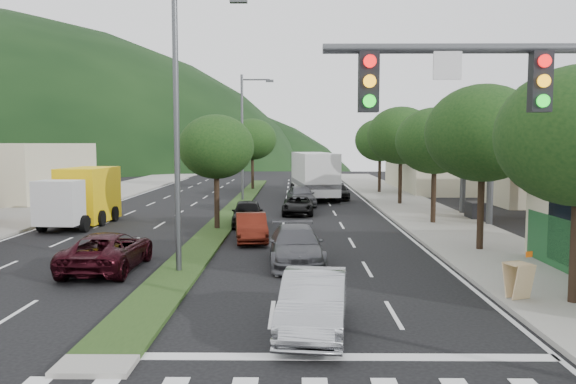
{
  "coord_description": "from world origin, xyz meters",
  "views": [
    {
      "loc": [
        4.09,
        -11.62,
        4.63
      ],
      "look_at": [
        3.86,
        10.97,
        2.66
      ],
      "focal_mm": 35.0,
      "sensor_mm": 36.0,
      "label": 1
    }
  ],
  "objects_px": {
    "streetlight_mid": "(245,131)",
    "suv_maroon": "(108,251)",
    "traffic_signal": "(571,142)",
    "a_frame_sign": "(519,277)",
    "tree_r_e": "(380,140)",
    "car_queue_c": "(251,227)",
    "tree_r_b": "(483,133)",
    "car_queue_d": "(298,205)",
    "car_queue_f": "(337,192)",
    "sedan_silver": "(314,302)",
    "car_queue_a": "(248,213)",
    "car_queue_b": "(296,246)",
    "tree_r_d": "(401,136)",
    "box_truck": "(83,198)",
    "tree_med_far": "(252,139)",
    "streetlight_near": "(182,116)",
    "car_queue_e": "(301,196)",
    "tree_med_near": "(216,147)",
    "tree_r_c": "(435,141)",
    "motorhome": "(314,174)"
  },
  "relations": [
    {
      "from": "streetlight_mid",
      "to": "suv_maroon",
      "type": "xyz_separation_m",
      "value": [
        -2.91,
        -24.46,
        -4.88
      ]
    },
    {
      "from": "traffic_signal",
      "to": "a_frame_sign",
      "type": "height_order",
      "value": "traffic_signal"
    },
    {
      "from": "tree_r_e",
      "to": "car_queue_c",
      "type": "xyz_separation_m",
      "value": [
        -9.91,
        -25.43,
        -4.23
      ]
    },
    {
      "from": "tree_r_b",
      "to": "car_queue_d",
      "type": "distance_m",
      "value": 15.35
    },
    {
      "from": "streetlight_mid",
      "to": "car_queue_f",
      "type": "bearing_deg",
      "value": 11.82
    },
    {
      "from": "sedan_silver",
      "to": "car_queue_a",
      "type": "xyz_separation_m",
      "value": [
        -3.09,
        17.67,
        0.0
      ]
    },
    {
      "from": "streetlight_mid",
      "to": "car_queue_b",
      "type": "distance_m",
      "value": 24.26
    },
    {
      "from": "streetlight_mid",
      "to": "tree_r_d",
      "type": "bearing_deg",
      "value": -14.27
    },
    {
      "from": "box_truck",
      "to": "car_queue_a",
      "type": "bearing_deg",
      "value": -177.55
    },
    {
      "from": "a_frame_sign",
      "to": "car_queue_b",
      "type": "bearing_deg",
      "value": 120.59
    },
    {
      "from": "traffic_signal",
      "to": "tree_med_far",
      "type": "bearing_deg",
      "value": 101.22
    },
    {
      "from": "tree_med_far",
      "to": "car_queue_b",
      "type": "xyz_separation_m",
      "value": [
        4.17,
        -34.43,
        -4.29
      ]
    },
    {
      "from": "tree_r_e",
      "to": "streetlight_near",
      "type": "bearing_deg",
      "value": -110.23
    },
    {
      "from": "traffic_signal",
      "to": "tree_r_e",
      "type": "height_order",
      "value": "traffic_signal"
    },
    {
      "from": "car_queue_e",
      "to": "streetlight_near",
      "type": "bearing_deg",
      "value": -109.12
    },
    {
      "from": "suv_maroon",
      "to": "car_queue_d",
      "type": "xyz_separation_m",
      "value": [
        7.08,
        16.03,
        -0.11
      ]
    },
    {
      "from": "tree_med_near",
      "to": "car_queue_c",
      "type": "height_order",
      "value": "tree_med_near"
    },
    {
      "from": "car_queue_b",
      "to": "tree_r_b",
      "type": "bearing_deg",
      "value": 13.95
    },
    {
      "from": "tree_r_c",
      "to": "car_queue_f",
      "type": "height_order",
      "value": "tree_r_c"
    },
    {
      "from": "streetlight_near",
      "to": "car_queue_a",
      "type": "distance_m",
      "value": 12.62
    },
    {
      "from": "a_frame_sign",
      "to": "car_queue_d",
      "type": "bearing_deg",
      "value": 86.81
    },
    {
      "from": "car_queue_d",
      "to": "traffic_signal",
      "type": "bearing_deg",
      "value": -77.86
    },
    {
      "from": "tree_med_near",
      "to": "car_queue_f",
      "type": "relative_size",
      "value": 1.4
    },
    {
      "from": "tree_r_e",
      "to": "a_frame_sign",
      "type": "bearing_deg",
      "value": -92.27
    },
    {
      "from": "tree_r_d",
      "to": "motorhome",
      "type": "xyz_separation_m",
      "value": [
        -6.21,
        5.36,
        -3.15
      ]
    },
    {
      "from": "tree_r_b",
      "to": "car_queue_a",
      "type": "bearing_deg",
      "value": 144.21
    },
    {
      "from": "motorhome",
      "to": "a_frame_sign",
      "type": "xyz_separation_m",
      "value": [
        4.8,
        -31.01,
        -1.26
      ]
    },
    {
      "from": "car_queue_b",
      "to": "car_queue_d",
      "type": "height_order",
      "value": "car_queue_b"
    },
    {
      "from": "car_queue_b",
      "to": "car_queue_f",
      "type": "relative_size",
      "value": 1.15
    },
    {
      "from": "tree_med_far",
      "to": "streetlight_mid",
      "type": "relative_size",
      "value": 0.69
    },
    {
      "from": "sedan_silver",
      "to": "car_queue_d",
      "type": "relative_size",
      "value": 1.03
    },
    {
      "from": "traffic_signal",
      "to": "streetlight_mid",
      "type": "distance_m",
      "value": 35.66
    },
    {
      "from": "car_queue_c",
      "to": "tree_med_far",
      "type": "bearing_deg",
      "value": 87.11
    },
    {
      "from": "tree_r_b",
      "to": "a_frame_sign",
      "type": "xyz_separation_m",
      "value": [
        -1.41,
        -7.65,
        -4.26
      ]
    },
    {
      "from": "car_queue_d",
      "to": "car_queue_f",
      "type": "distance_m",
      "value": 10.54
    },
    {
      "from": "sedan_silver",
      "to": "streetlight_near",
      "type": "bearing_deg",
      "value": 131.7
    },
    {
      "from": "streetlight_near",
      "to": "a_frame_sign",
      "type": "distance_m",
      "value": 12.01
    },
    {
      "from": "tree_r_d",
      "to": "car_queue_b",
      "type": "height_order",
      "value": "tree_r_d"
    },
    {
      "from": "tree_r_c",
      "to": "tree_r_e",
      "type": "bearing_deg",
      "value": 90.0
    },
    {
      "from": "car_queue_c",
      "to": "car_queue_d",
      "type": "distance_m",
      "value": 10.26
    },
    {
      "from": "tree_r_e",
      "to": "tree_med_near",
      "type": "height_order",
      "value": "tree_r_e"
    },
    {
      "from": "streetlight_mid",
      "to": "motorhome",
      "type": "xyz_separation_m",
      "value": [
        5.58,
        2.36,
        -3.55
      ]
    },
    {
      "from": "traffic_signal",
      "to": "car_queue_f",
      "type": "xyz_separation_m",
      "value": [
        -1.32,
        36.11,
        -4.02
      ]
    },
    {
      "from": "tree_r_b",
      "to": "motorhome",
      "type": "relative_size",
      "value": 0.68
    },
    {
      "from": "tree_r_b",
      "to": "motorhome",
      "type": "height_order",
      "value": "tree_r_b"
    },
    {
      "from": "tree_r_b",
      "to": "box_truck",
      "type": "distance_m",
      "value": 21.53
    },
    {
      "from": "streetlight_near",
      "to": "car_queue_f",
      "type": "xyz_separation_m",
      "value": [
        7.5,
        26.57,
        -4.96
      ]
    },
    {
      "from": "tree_r_d",
      "to": "sedan_silver",
      "type": "relative_size",
      "value": 1.63
    },
    {
      "from": "traffic_signal",
      "to": "car_queue_c",
      "type": "xyz_separation_m",
      "value": [
        -6.94,
        16.11,
        -3.99
      ]
    },
    {
      "from": "car_queue_b",
      "to": "tree_r_e",
      "type": "bearing_deg",
      "value": 72.28
    }
  ]
}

